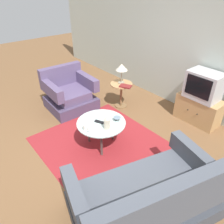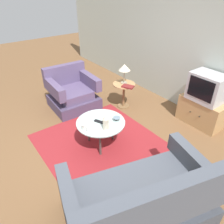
{
  "view_description": "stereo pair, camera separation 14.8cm",
  "coord_description": "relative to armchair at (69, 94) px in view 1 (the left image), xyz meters",
  "views": [
    {
      "loc": [
        2.24,
        -1.63,
        2.44
      ],
      "look_at": [
        -0.06,
        0.28,
        0.55
      ],
      "focal_mm": 34.37,
      "sensor_mm": 36.0,
      "label": 1
    },
    {
      "loc": [
        2.34,
        -1.51,
        2.44
      ],
      "look_at": [
        -0.06,
        0.28,
        0.55
      ],
      "focal_mm": 34.37,
      "sensor_mm": 36.0,
      "label": 2
    }
  ],
  "objects": [
    {
      "name": "coffee_table",
      "position": [
        1.47,
        -0.25,
        0.13
      ],
      "size": [
        0.79,
        0.79,
        0.47
      ],
      "color": "#B2C6C1",
      "rests_on": "ground"
    },
    {
      "name": "tv_stand",
      "position": [
        2.09,
        1.65,
        -0.05
      ],
      "size": [
        0.83,
        0.43,
        0.52
      ],
      "color": "tan",
      "rests_on": "ground"
    },
    {
      "name": "mug",
      "position": [
        1.49,
        -0.56,
        0.22
      ],
      "size": [
        0.13,
        0.08,
        0.1
      ],
      "color": "white",
      "rests_on": "coffee_table"
    },
    {
      "name": "television",
      "position": [
        2.09,
        1.64,
        0.47
      ],
      "size": [
        0.59,
        0.42,
        0.51
      ],
      "color": "#B7B7BC",
      "rests_on": "tv_stand"
    },
    {
      "name": "vase",
      "position": [
        1.66,
        -0.28,
        0.28
      ],
      "size": [
        0.1,
        0.1,
        0.23
      ],
      "color": "beige",
      "rests_on": "coffee_table"
    },
    {
      "name": "table_lamp",
      "position": [
        0.68,
        0.89,
        0.58
      ],
      "size": [
        0.25,
        0.25,
        0.42
      ],
      "color": "#9E937A",
      "rests_on": "side_table"
    },
    {
      "name": "tv_remote_dark",
      "position": [
        1.45,
        -0.27,
        0.18
      ],
      "size": [
        0.17,
        0.11,
        0.02
      ],
      "rotation": [
        0.0,
        0.0,
        3.57
      ],
      "color": "black",
      "rests_on": "coffee_table"
    },
    {
      "name": "back_wall",
      "position": [
        1.5,
        1.96,
        1.05
      ],
      "size": [
        9.0,
        0.12,
        2.7
      ],
      "primitive_type": "cube",
      "color": "#B2BCB2",
      "rests_on": "ground"
    },
    {
      "name": "area_rug",
      "position": [
        1.47,
        -0.25,
        -0.3
      ],
      "size": [
        2.02,
        1.9,
        0.0
      ],
      "primitive_type": "cube",
      "color": "maroon",
      "rests_on": "ground"
    },
    {
      "name": "ground_plane",
      "position": [
        1.5,
        -0.28,
        -0.3
      ],
      "size": [
        16.0,
        16.0,
        0.0
      ],
      "primitive_type": "plane",
      "color": "brown"
    },
    {
      "name": "side_table",
      "position": [
        0.7,
        0.87,
        0.09
      ],
      "size": [
        0.47,
        0.47,
        0.55
      ],
      "color": "tan",
      "rests_on": "ground"
    },
    {
      "name": "armchair",
      "position": [
        0.0,
        0.0,
        0.0
      ],
      "size": [
        0.91,
        0.97,
        0.85
      ],
      "rotation": [
        0.0,
        0.0,
        -1.61
      ],
      "color": "#4B3E5C",
      "rests_on": "ground"
    },
    {
      "name": "couch",
      "position": [
        2.83,
        -0.63,
        0.0
      ],
      "size": [
        1.39,
        1.87,
        0.96
      ],
      "rotation": [
        0.0,
        0.0,
        1.3
      ],
      "color": "#3E424B",
      "rests_on": "ground"
    },
    {
      "name": "book",
      "position": [
        0.88,
        0.82,
        0.26
      ],
      "size": [
        0.28,
        0.24,
        0.03
      ],
      "rotation": [
        0.0,
        0.0,
        0.47
      ],
      "color": "maroon",
      "rests_on": "side_table"
    },
    {
      "name": "bowl",
      "position": [
        1.59,
        -0.02,
        0.2
      ],
      "size": [
        0.12,
        0.12,
        0.06
      ],
      "color": "slate",
      "rests_on": "coffee_table"
    }
  ]
}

